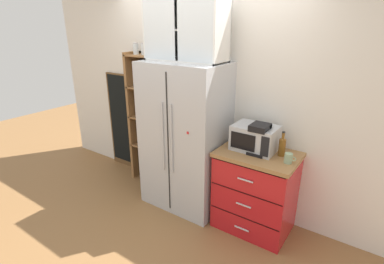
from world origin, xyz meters
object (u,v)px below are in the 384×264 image
Objects in this scene: refrigerator at (185,137)px; microwave at (255,138)px; mug_sage at (289,158)px; coffee_maker at (260,138)px; bottle_cobalt at (257,143)px; bottle_amber at (282,145)px; chalkboard_menu at (124,122)px.

microwave is (0.83, 0.08, 0.15)m from refrigerator.
mug_sage is (0.39, -0.11, -0.08)m from microwave.
coffee_maker is 0.07m from bottle_cobalt.
bottle_cobalt is at bearing 178.65° from mug_sage.
mug_sage is (1.22, -0.02, 0.07)m from refrigerator.
bottle_cobalt is at bearing -90.00° from coffee_maker.
microwave reaches higher than bottle_amber.
refrigerator is 1.21× the size of chalkboard_menu.
chalkboard_menu is at bearing 175.58° from bottle_amber.
bottle_amber is at bearing 131.62° from mug_sage.
bottle_amber is (-0.11, 0.12, 0.06)m from mug_sage.
chalkboard_menu is at bearing 172.28° from bottle_cobalt.
refrigerator reaches higher than chalkboard_menu.
coffee_maker is at bearing 168.40° from mug_sage.
chalkboard_menu is (-2.24, 0.25, -0.32)m from coffee_maker.
chalkboard_menu is at bearing 174.63° from microwave.
microwave is 0.09m from coffee_maker.
mug_sage is 0.44× the size of bottle_amber.
mug_sage is 0.33m from bottle_cobalt.
refrigerator is 3.96× the size of microwave.
bottle_cobalt is 0.19× the size of chalkboard_menu.
refrigerator reaches higher than mug_sage.
refrigerator is 5.63× the size of coffee_maker.
coffee_maker is 1.22× the size of bottle_amber.
microwave is 0.41m from mug_sage.
refrigerator reaches higher than coffee_maker.
bottle_cobalt is (-0.32, 0.01, 0.07)m from mug_sage.
microwave is 1.57× the size of bottle_cobalt.
bottle_amber is at bearing 2.91° from microwave.
mug_sage is at bearing -11.60° from coffee_maker.
bottle_cobalt reaches higher than bottle_amber.
chalkboard_menu reaches higher than bottle_cobalt.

